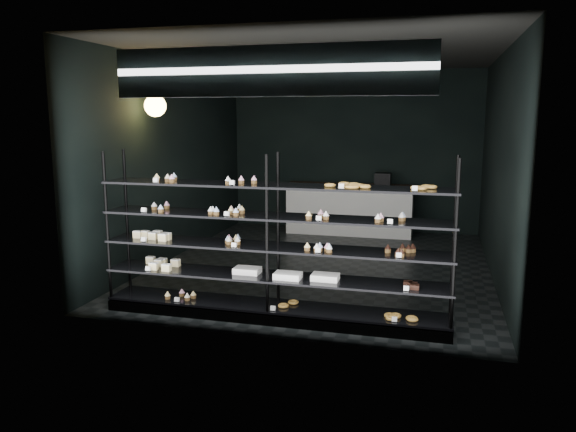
# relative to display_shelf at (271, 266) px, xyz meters

# --- Properties ---
(room) EXTENTS (5.01, 6.01, 3.20)m
(room) POSITION_rel_display_shelf_xyz_m (0.12, 2.45, 0.97)
(room) COLOR black
(room) RESTS_ON ground
(display_shelf) EXTENTS (4.00, 0.50, 1.91)m
(display_shelf) POSITION_rel_display_shelf_xyz_m (0.00, 0.00, 0.00)
(display_shelf) COLOR black
(display_shelf) RESTS_ON room
(signage) EXTENTS (3.30, 0.05, 0.50)m
(signage) POSITION_rel_display_shelf_xyz_m (0.12, -0.48, 2.12)
(signage) COLOR #0C1C3C
(signage) RESTS_ON room
(pendant_lamp) EXTENTS (0.30, 0.30, 0.88)m
(pendant_lamp) POSITION_rel_display_shelf_xyz_m (-2.08, 1.33, 1.82)
(pendant_lamp) COLOR black
(pendant_lamp) RESTS_ON room
(service_counter) EXTENTS (2.54, 0.65, 1.23)m
(service_counter) POSITION_rel_display_shelf_xyz_m (0.15, 4.95, -0.13)
(service_counter) COLOR silver
(service_counter) RESTS_ON room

